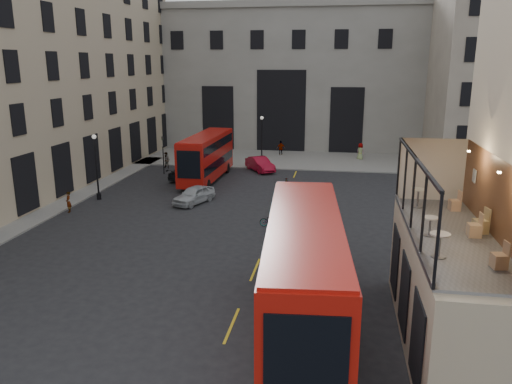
% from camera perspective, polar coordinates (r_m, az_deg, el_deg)
% --- Properties ---
extents(ground, '(140.00, 140.00, 0.00)m').
position_cam_1_polar(ground, '(21.73, 2.57, -15.42)').
color(ground, black).
rests_on(ground, ground).
extents(host_frontage, '(3.00, 11.00, 4.50)m').
position_cam_1_polar(host_frontage, '(21.03, 20.82, -10.61)').
color(host_frontage, tan).
rests_on(host_frontage, ground).
extents(cafe_floor, '(3.00, 10.00, 0.10)m').
position_cam_1_polar(cafe_floor, '(20.20, 21.41, -4.67)').
color(cafe_floor, slate).
rests_on(cafe_floor, host_frontage).
extents(gateway, '(35.00, 10.60, 18.00)m').
position_cam_1_polar(gateway, '(67.08, 3.44, 13.31)').
color(gateway, gray).
rests_on(gateway, ground).
extents(building_right, '(16.60, 18.60, 20.00)m').
position_cam_1_polar(building_right, '(61.32, 27.09, 12.61)').
color(building_right, '#A99C88').
rests_on(building_right, ground).
extents(pavement_far, '(40.00, 12.00, 0.12)m').
position_cam_1_polar(pavement_far, '(58.29, 1.27, 3.91)').
color(pavement_far, slate).
rests_on(pavement_far, ground).
extents(traffic_light_near, '(0.16, 0.20, 3.80)m').
position_cam_1_polar(traffic_light_near, '(31.99, 3.46, -0.73)').
color(traffic_light_near, black).
rests_on(traffic_light_near, ground).
extents(traffic_light_far, '(0.16, 0.20, 3.80)m').
position_cam_1_polar(traffic_light_far, '(50.46, -10.59, 4.72)').
color(traffic_light_far, black).
rests_on(traffic_light_far, ground).
extents(street_lamp_a, '(0.36, 0.36, 5.33)m').
position_cam_1_polar(street_lamp_a, '(42.26, -17.73, 2.33)').
color(street_lamp_a, black).
rests_on(street_lamp_a, ground).
extents(street_lamp_b, '(0.36, 0.36, 5.33)m').
position_cam_1_polar(street_lamp_b, '(53.99, 0.67, 5.57)').
color(street_lamp_b, black).
rests_on(street_lamp_b, ground).
extents(bus_near, '(3.85, 12.76, 5.02)m').
position_cam_1_polar(bus_near, '(20.09, 5.51, -9.10)').
color(bus_near, '#AD140C').
rests_on(bus_near, ground).
extents(bus_far, '(2.70, 10.89, 4.33)m').
position_cam_1_polar(bus_far, '(47.30, -5.65, 4.25)').
color(bus_far, '#A5110B').
rests_on(bus_far, ground).
extents(car_a, '(3.00, 4.36, 1.38)m').
position_cam_1_polar(car_a, '(39.82, -7.11, -0.33)').
color(car_a, '#A5A9AD').
rests_on(car_a, ground).
extents(car_b, '(3.74, 4.51, 1.45)m').
position_cam_1_polar(car_b, '(51.34, 0.47, 3.20)').
color(car_b, maroon).
rests_on(car_b, ground).
extents(car_c, '(3.50, 4.77, 1.29)m').
position_cam_1_polar(car_c, '(47.93, -7.74, 2.14)').
color(car_c, black).
rests_on(car_c, ground).
extents(bicycle, '(1.66, 0.59, 0.87)m').
position_cam_1_polar(bicycle, '(34.01, 1.82, -3.27)').
color(bicycle, gray).
rests_on(bicycle, ground).
extents(cyclist, '(0.46, 0.65, 1.66)m').
position_cam_1_polar(cyclist, '(37.37, 2.81, -1.00)').
color(cyclist, '#A4DA17').
rests_on(cyclist, ground).
extents(pedestrian_a, '(0.96, 0.82, 1.71)m').
position_cam_1_polar(pedestrian_a, '(53.53, -10.19, 3.59)').
color(pedestrian_a, gray).
rests_on(pedestrian_a, ground).
extents(pedestrian_b, '(1.34, 1.10, 1.81)m').
position_cam_1_polar(pedestrian_b, '(56.75, -3.52, 4.46)').
color(pedestrian_b, gray).
rests_on(pedestrian_b, ground).
extents(pedestrian_c, '(1.13, 0.74, 1.78)m').
position_cam_1_polar(pedestrian_c, '(59.92, 2.86, 5.00)').
color(pedestrian_c, gray).
rests_on(pedestrian_c, ground).
extents(pedestrian_d, '(1.13, 1.06, 1.95)m').
position_cam_1_polar(pedestrian_d, '(58.46, 11.83, 4.54)').
color(pedestrian_d, gray).
rests_on(pedestrian_d, ground).
extents(pedestrian_e, '(0.57, 0.67, 1.56)m').
position_cam_1_polar(pedestrian_e, '(39.68, -20.64, -1.09)').
color(pedestrian_e, gray).
rests_on(pedestrian_e, ground).
extents(cafe_table_near, '(0.66, 0.66, 0.83)m').
position_cam_1_polar(cafe_table_near, '(17.58, 20.25, -5.32)').
color(cafe_table_near, beige).
rests_on(cafe_table_near, cafe_floor).
extents(cafe_table_mid, '(0.58, 0.58, 0.73)m').
position_cam_1_polar(cafe_table_mid, '(19.63, 19.29, -3.40)').
color(cafe_table_mid, silver).
rests_on(cafe_table_mid, cafe_floor).
extents(cafe_table_far, '(0.67, 0.67, 0.83)m').
position_cam_1_polar(cafe_table_far, '(23.31, 18.04, -0.33)').
color(cafe_table_far, beige).
rests_on(cafe_table_far, cafe_floor).
extents(cafe_chair_a, '(0.50, 0.50, 0.87)m').
position_cam_1_polar(cafe_chair_a, '(17.53, 26.07, -7.00)').
color(cafe_chair_a, tan).
rests_on(cafe_chair_a, cafe_floor).
extents(cafe_chair_b, '(0.57, 0.57, 0.97)m').
position_cam_1_polar(cafe_chair_b, '(20.72, 24.31, -3.50)').
color(cafe_chair_b, tan).
rests_on(cafe_chair_b, cafe_floor).
extents(cafe_chair_c, '(0.47, 0.47, 0.91)m').
position_cam_1_polar(cafe_chair_c, '(20.19, 23.71, -3.94)').
color(cafe_chair_c, '#DDB080').
rests_on(cafe_chair_c, cafe_floor).
extents(cafe_chair_d, '(0.50, 0.50, 0.88)m').
position_cam_1_polar(cafe_chair_d, '(23.40, 21.78, -1.33)').
color(cafe_chair_d, tan).
rests_on(cafe_chair_d, cafe_floor).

